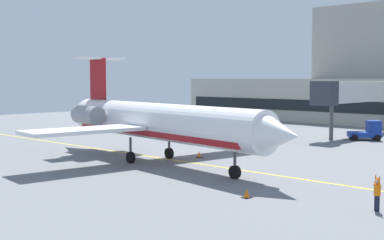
{
  "coord_description": "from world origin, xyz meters",
  "views": [
    {
      "loc": [
        33.64,
        -30.4,
        6.73
      ],
      "look_at": [
        0.83,
        4.51,
        3.0
      ],
      "focal_mm": 49.4,
      "sensor_mm": 36.0,
      "label": 1
    }
  ],
  "objects": [
    {
      "name": "safety_cone_alpha",
      "position": [
        3.3,
        2.76,
        0.25
      ],
      "size": [
        0.47,
        0.47,
        0.55
      ],
      "color": "orange",
      "rests_on": "ground"
    },
    {
      "name": "pushback_tractor",
      "position": [
        8.16,
        25.07,
        0.98
      ],
      "size": [
        3.8,
        3.53,
        2.17
      ],
      "color": "#19389E",
      "rests_on": "ground"
    },
    {
      "name": "marshaller",
      "position": [
        22.38,
        -4.65,
        0.92
      ],
      "size": [
        0.68,
        0.62,
        1.84
      ],
      "color": "#191E33",
      "rests_on": "ground"
    },
    {
      "name": "jet_bridge_west",
      "position": [
        5.01,
        29.22,
        5.12
      ],
      "size": [
        2.4,
        20.09,
        6.51
      ],
      "color": "silver",
      "rests_on": "ground"
    },
    {
      "name": "regional_jet",
      "position": [
        2.25,
        -1.42,
        3.29
      ],
      "size": [
        29.44,
        21.38,
        8.75
      ],
      "color": "white",
      "rests_on": "ground"
    },
    {
      "name": "ground",
      "position": [
        -0.0,
        0.0,
        -0.05
      ],
      "size": [
        120.0,
        120.0,
        0.11
      ],
      "color": "slate"
    },
    {
      "name": "belt_loader",
      "position": [
        -3.08,
        18.36,
        0.97
      ],
      "size": [
        4.03,
        4.04,
        2.11
      ],
      "color": "silver",
      "rests_on": "ground"
    },
    {
      "name": "baggage_tug",
      "position": [
        -16.16,
        20.7,
        0.86
      ],
      "size": [
        3.19,
        3.9,
        1.87
      ],
      "color": "silver",
      "rests_on": "ground"
    },
    {
      "name": "safety_cone_bravo",
      "position": [
        15.7,
        -6.79,
        0.25
      ],
      "size": [
        0.47,
        0.47,
        0.55
      ],
      "color": "orange",
      "rests_on": "ground"
    }
  ]
}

